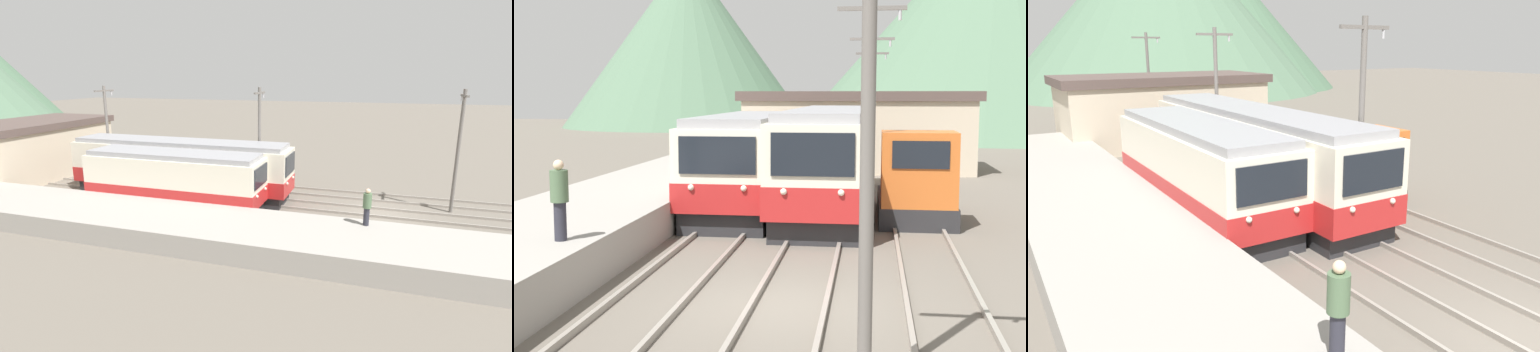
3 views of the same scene
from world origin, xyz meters
TOP-DOWN VIEW (x-y plane):
  - ground_plane at (0.00, 0.00)m, footprint 200.00×200.00m
  - track_left at (-2.60, 0.00)m, footprint 1.54×60.00m
  - track_center at (0.20, 0.00)m, footprint 1.54×60.00m
  - track_right at (3.20, 0.00)m, footprint 1.54×60.00m
  - commuter_train_left at (-2.60, 11.47)m, footprint 2.84×10.58m
  - commuter_train_center at (0.20, 12.65)m, footprint 2.84×14.85m
  - shunting_locomotive at (3.20, 10.47)m, footprint 2.40×5.76m
  - catenary_mast_near at (1.71, -3.90)m, footprint 2.00×0.20m
  - catenary_mast_mid at (1.71, 7.66)m, footprint 2.00×0.20m
  - catenary_mast_far at (1.71, 19.22)m, footprint 2.00×0.20m
  - catenary_mast_distant at (1.71, 30.78)m, footprint 2.00×0.20m
  - person_on_platform at (-4.76, 0.58)m, footprint 0.38×0.38m
  - station_building at (1.01, 26.00)m, footprint 12.60×6.30m
  - mountain_backdrop at (7.12, 67.41)m, footprint 78.12×49.91m

SIDE VIEW (x-z plane):
  - ground_plane at x=0.00m, z-range 0.00..0.00m
  - track_left at x=-2.60m, z-range 0.00..0.14m
  - track_center at x=0.20m, z-range 0.00..0.14m
  - track_right at x=3.20m, z-range 0.00..0.14m
  - shunting_locomotive at x=3.20m, z-range -0.29..2.71m
  - commuter_train_left at x=-2.60m, z-range -0.11..3.32m
  - commuter_train_center at x=0.20m, z-range -0.13..3.50m
  - person_on_platform at x=-4.76m, z-range 1.13..2.86m
  - station_building at x=1.01m, z-range 0.02..4.32m
  - catenary_mast_near at x=1.71m, z-range 0.32..7.28m
  - catenary_mast_mid at x=1.71m, z-range 0.32..7.28m
  - catenary_mast_far at x=1.71m, z-range 0.32..7.28m
  - catenary_mast_distant at x=1.71m, z-range 0.32..7.28m
  - mountain_backdrop at x=7.12m, z-range -0.86..22.85m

